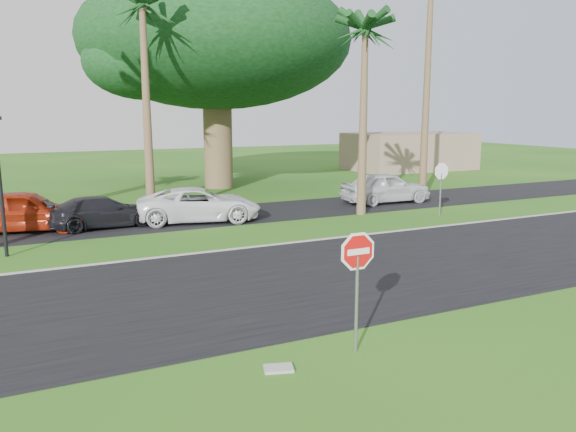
# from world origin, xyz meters

# --- Properties ---
(ground) EXTENTS (120.00, 120.00, 0.00)m
(ground) POSITION_xyz_m (0.00, 0.00, 0.00)
(ground) COLOR #215816
(ground) RESTS_ON ground
(road) EXTENTS (120.00, 8.00, 0.02)m
(road) POSITION_xyz_m (0.00, 2.00, 0.01)
(road) COLOR black
(road) RESTS_ON ground
(parking_strip) EXTENTS (120.00, 5.00, 0.02)m
(parking_strip) POSITION_xyz_m (0.00, 12.50, 0.01)
(parking_strip) COLOR black
(parking_strip) RESTS_ON ground
(curb) EXTENTS (120.00, 0.12, 0.06)m
(curb) POSITION_xyz_m (0.00, 6.05, 0.03)
(curb) COLOR gray
(curb) RESTS_ON ground
(stop_sign_near) EXTENTS (1.05, 0.07, 2.62)m
(stop_sign_near) POSITION_xyz_m (0.50, -3.00, 1.77)
(stop_sign_near) COLOR gray
(stop_sign_near) RESTS_ON ground
(stop_sign_far) EXTENTS (1.05, 0.07, 2.62)m
(stop_sign_far) POSITION_xyz_m (12.00, 8.00, 1.77)
(stop_sign_far) COLOR gray
(stop_sign_far) RESTS_ON ground
(palm_center) EXTENTS (5.00, 5.00, 10.50)m
(palm_center) POSITION_xyz_m (0.00, 14.00, 9.16)
(palm_center) COLOR brown
(palm_center) RESTS_ON ground
(palm_right_near) EXTENTS (5.00, 5.00, 9.50)m
(palm_right_near) POSITION_xyz_m (9.00, 10.00, 8.19)
(palm_right_near) COLOR brown
(palm_right_near) RESTS_ON ground
(canopy_tree) EXTENTS (16.50, 16.50, 13.12)m
(canopy_tree) POSITION_xyz_m (6.00, 22.00, 8.95)
(canopy_tree) COLOR brown
(canopy_tree) RESTS_ON ground
(streetlight_right) EXTENTS (0.45, 0.25, 4.64)m
(streetlight_right) POSITION_xyz_m (-6.00, 8.50, 2.65)
(streetlight_right) COLOR black
(streetlight_right) RESTS_ON ground
(building_far) EXTENTS (10.00, 6.00, 3.00)m
(building_far) POSITION_xyz_m (24.00, 26.00, 1.50)
(building_far) COLOR gray
(building_far) RESTS_ON ground
(car_red) EXTENTS (5.29, 3.04, 1.70)m
(car_red) POSITION_xyz_m (-5.38, 12.51, 0.85)
(car_red) COLOR #9B230C
(car_red) RESTS_ON ground
(car_dark) EXTENTS (4.67, 2.31, 1.31)m
(car_dark) POSITION_xyz_m (-2.42, 12.02, 0.65)
(car_dark) COLOR black
(car_dark) RESTS_ON ground
(car_minivan) EXTENTS (5.74, 3.51, 1.49)m
(car_minivan) POSITION_xyz_m (1.61, 11.56, 0.74)
(car_minivan) COLOR white
(car_minivan) RESTS_ON ground
(car_pickup) EXTENTS (4.89, 2.17, 1.64)m
(car_pickup) POSITION_xyz_m (11.97, 12.25, 0.82)
(car_pickup) COLOR silver
(car_pickup) RESTS_ON ground
(utility_slab) EXTENTS (0.63, 0.49, 0.06)m
(utility_slab) POSITION_xyz_m (-1.25, -3.07, 0.03)
(utility_slab) COLOR #989991
(utility_slab) RESTS_ON ground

